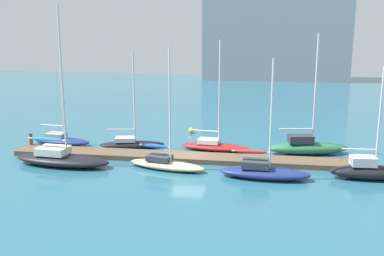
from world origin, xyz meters
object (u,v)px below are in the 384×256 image
object	(u,v)px
sailboat_1	(61,157)
harbor_building_distant	(276,30)
sailboat_7	(370,170)
mooring_buoy_yellow	(191,130)
sailboat_3	(166,162)
sailboat_4	(215,145)
sailboat_2	(131,143)
sailboat_6	(307,146)
sailboat_5	(263,171)
sailboat_0	(61,140)

from	to	relation	value
sailboat_1	harbor_building_distant	xyz separation A→B (m)	(15.67, 56.95, 8.27)
sailboat_7	mooring_buoy_yellow	world-z (taller)	sailboat_7
sailboat_1	sailboat_3	bearing A→B (deg)	7.92
sailboat_4	sailboat_1	bearing A→B (deg)	-145.12
harbor_building_distant	sailboat_3	bearing A→B (deg)	-98.14
sailboat_7	sailboat_4	bearing A→B (deg)	150.38
sailboat_2	sailboat_6	world-z (taller)	sailboat_6
sailboat_3	sailboat_5	xyz separation A→B (m)	(6.78, -0.89, 0.03)
sailboat_5	harbor_building_distant	distance (m)	58.06
sailboat_3	sailboat_6	distance (m)	11.50
sailboat_2	sailboat_5	distance (m)	12.27
sailboat_5	mooring_buoy_yellow	distance (m)	13.65
sailboat_4	sailboat_5	distance (m)	7.42
sailboat_7	mooring_buoy_yellow	distance (m)	17.47
sailboat_2	sailboat_0	bearing A→B (deg)	165.01
sailboat_2	harbor_building_distant	distance (m)	53.61
sailboat_2	sailboat_5	bearing A→B (deg)	-42.38
sailboat_1	sailboat_3	xyz separation A→B (m)	(7.58, 0.40, -0.10)
sailboat_0	sailboat_6	size ratio (longest dim) A/B	0.69
sailboat_5	mooring_buoy_yellow	bearing A→B (deg)	122.19
sailboat_1	mooring_buoy_yellow	xyz separation A→B (m)	(7.60, 11.36, -0.32)
sailboat_0	sailboat_4	bearing A→B (deg)	7.32
sailboat_4	mooring_buoy_yellow	xyz separation A→B (m)	(-2.83, 5.57, -0.19)
sailboat_2	sailboat_4	size ratio (longest dim) A/B	0.89
sailboat_4	sailboat_5	world-z (taller)	sailboat_4
sailboat_2	mooring_buoy_yellow	distance (m)	7.18
sailboat_1	sailboat_0	bearing A→B (deg)	119.96
sailboat_0	sailboat_6	bearing A→B (deg)	7.24
sailboat_4	harbor_building_distant	world-z (taller)	harbor_building_distant
sailboat_2	sailboat_7	bearing A→B (deg)	-29.39
sailboat_6	sailboat_1	bearing A→B (deg)	-171.92
sailboat_0	sailboat_1	world-z (taller)	sailboat_1
mooring_buoy_yellow	sailboat_4	bearing A→B (deg)	-63.08
sailboat_7	harbor_building_distant	world-z (taller)	harbor_building_distant
sailboat_1	sailboat_5	world-z (taller)	sailboat_1
sailboat_3	sailboat_2	bearing A→B (deg)	140.49
mooring_buoy_yellow	sailboat_3	bearing A→B (deg)	-90.08
sailboat_0	harbor_building_distant	bearing A→B (deg)	76.65
sailboat_0	sailboat_7	distance (m)	24.36
sailboat_2	sailboat_6	size ratio (longest dim) A/B	0.84
sailboat_4	mooring_buoy_yellow	world-z (taller)	sailboat_4
sailboat_2	sailboat_5	xyz separation A→B (m)	(10.76, -5.89, 0.08)
sailboat_0	mooring_buoy_yellow	size ratio (longest dim) A/B	12.37
sailboat_5	mooring_buoy_yellow	xyz separation A→B (m)	(-6.76, 11.86, -0.26)
sailboat_3	sailboat_5	bearing A→B (deg)	4.43
mooring_buoy_yellow	sailboat_6	bearing A→B (deg)	-28.42
sailboat_5	sailboat_7	size ratio (longest dim) A/B	1.06
sailboat_4	sailboat_6	xyz separation A→B (m)	(7.25, 0.11, 0.17)
sailboat_0	sailboat_5	size ratio (longest dim) A/B	0.82
sailboat_4	sailboat_6	size ratio (longest dim) A/B	0.94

